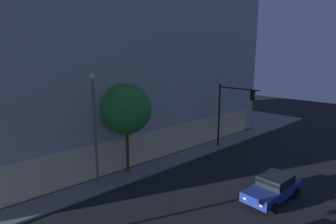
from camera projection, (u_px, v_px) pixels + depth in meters
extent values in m
cube|color=#4C4C51|center=(97.00, 136.00, 33.14)|extent=(34.37, 22.04, 0.15)
cube|color=beige|center=(152.00, 145.00, 25.20)|extent=(30.57, 0.60, 2.68)
cube|color=#A9B0AA|center=(93.00, 61.00, 31.38)|extent=(33.97, 21.64, 17.80)
cylinder|color=black|center=(219.00, 115.00, 28.54)|extent=(0.18, 0.18, 6.65)
cylinder|color=black|center=(239.00, 89.00, 26.28)|extent=(0.29, 4.49, 0.12)
cube|color=black|center=(253.00, 96.00, 25.20)|extent=(0.33, 0.33, 0.90)
sphere|color=yellow|center=(254.00, 96.00, 25.07)|extent=(0.18, 0.18, 0.18)
cylinder|color=slate|center=(95.00, 134.00, 19.36)|extent=(0.16, 0.16, 7.86)
sphere|color=#F9EFC6|center=(92.00, 76.00, 18.56)|extent=(0.44, 0.44, 0.44)
cylinder|color=#50341E|center=(128.00, 151.00, 22.06)|extent=(0.25, 0.25, 3.73)
sphere|color=#2D8733|center=(126.00, 109.00, 21.39)|extent=(4.00, 4.00, 4.00)
cube|color=navy|center=(272.00, 190.00, 18.34)|extent=(4.83, 2.04, 0.63)
cube|color=black|center=(276.00, 180.00, 18.44)|extent=(2.24, 1.77, 0.64)
cube|color=#F9F4CC|center=(261.00, 206.00, 16.42)|extent=(0.13, 0.20, 0.12)
cube|color=#F9F4CC|center=(245.00, 198.00, 17.26)|extent=(0.13, 0.20, 0.12)
cylinder|color=black|center=(274.00, 208.00, 16.75)|extent=(0.70, 0.26, 0.70)
cylinder|color=black|center=(247.00, 196.00, 18.16)|extent=(0.70, 0.26, 0.70)
cylinder|color=black|center=(296.00, 193.00, 18.65)|extent=(0.70, 0.26, 0.70)
cylinder|color=black|center=(270.00, 183.00, 20.05)|extent=(0.70, 0.26, 0.70)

